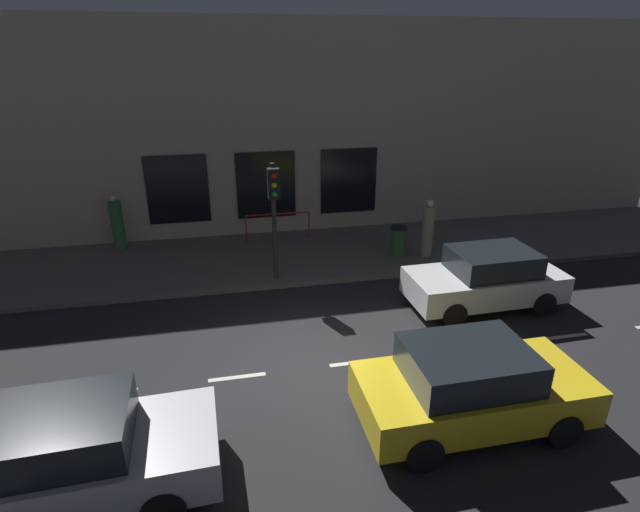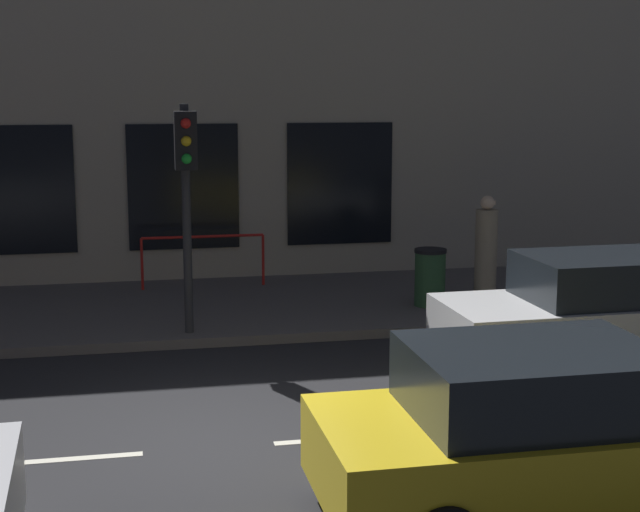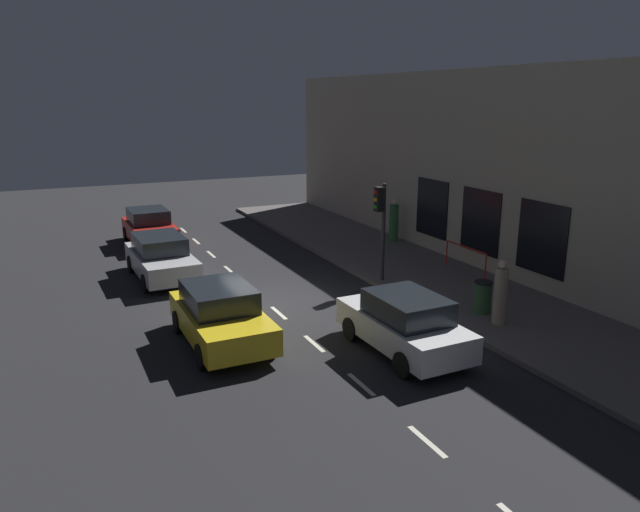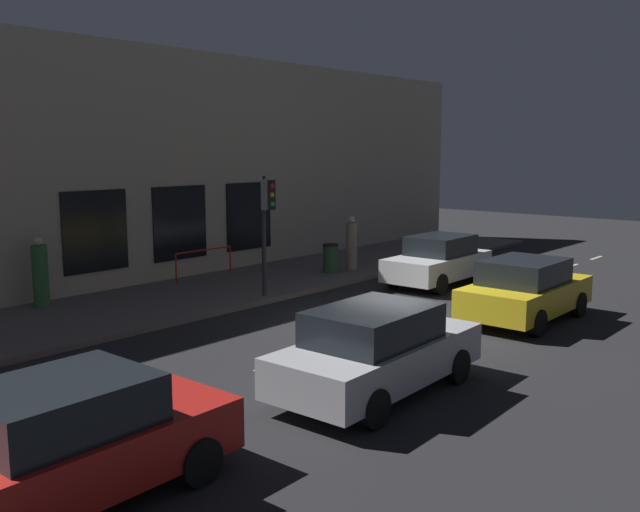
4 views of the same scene
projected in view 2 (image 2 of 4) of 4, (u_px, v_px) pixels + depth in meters
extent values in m
plane|color=#232326|center=(237.00, 447.00, 10.22)|extent=(60.00, 60.00, 0.00)
cube|color=#5B5654|center=(194.00, 309.00, 16.24)|extent=(4.50, 32.00, 0.15)
cube|color=#B2A893|center=(180.00, 91.00, 18.06)|extent=(0.60, 32.00, 7.45)
cube|color=black|center=(340.00, 184.00, 18.65)|extent=(0.04, 2.09, 2.38)
cube|color=black|center=(184.00, 187.00, 18.05)|extent=(0.04, 2.09, 2.38)
cube|color=black|center=(16.00, 190.00, 17.45)|extent=(0.04, 2.09, 2.38)
cube|color=beige|center=(549.00, 423.00, 10.93)|extent=(0.12, 1.20, 0.01)
cube|color=beige|center=(328.00, 440.00, 10.42)|extent=(0.12, 1.20, 0.01)
cube|color=beige|center=(84.00, 458.00, 9.90)|extent=(0.12, 1.20, 0.01)
cylinder|color=#2D2D30|center=(187.00, 220.00, 14.10)|extent=(0.13, 0.13, 3.42)
cube|color=black|center=(186.00, 141.00, 13.70)|extent=(0.26, 0.32, 0.84)
sphere|color=red|center=(186.00, 123.00, 13.53)|extent=(0.15, 0.15, 0.15)
sphere|color=gold|center=(186.00, 141.00, 13.57)|extent=(0.15, 0.15, 0.15)
sphere|color=green|center=(187.00, 159.00, 13.61)|extent=(0.15, 0.15, 0.15)
cube|color=gold|center=(548.00, 450.00, 8.46)|extent=(1.89, 4.14, 0.70)
cube|color=black|center=(534.00, 380.00, 8.32)|extent=(1.66, 2.15, 0.60)
cylinder|color=black|center=(627.00, 437.00, 9.62)|extent=(0.22, 0.64, 0.64)
cylinder|color=black|center=(382.00, 457.00, 9.11)|extent=(0.22, 0.64, 0.64)
cube|color=silver|center=(589.00, 325.00, 12.91)|extent=(1.84, 4.09, 0.70)
cube|color=black|center=(602.00, 277.00, 12.83)|extent=(1.59, 2.14, 0.60)
cylinder|color=black|center=(528.00, 370.00, 11.91)|extent=(0.23, 0.64, 0.64)
cylinder|color=black|center=(479.00, 337.00, 13.48)|extent=(0.23, 0.64, 0.64)
cylinder|color=black|center=(638.00, 327.00, 14.02)|extent=(0.23, 0.64, 0.64)
cylinder|color=gray|center=(486.00, 258.00, 16.05)|extent=(0.45, 0.45, 1.64)
sphere|color=beige|center=(487.00, 203.00, 15.88)|extent=(0.24, 0.24, 0.24)
cube|color=beige|center=(494.00, 203.00, 15.88)|extent=(0.07, 0.06, 0.07)
cylinder|color=#2D5633|center=(430.00, 279.00, 16.10)|extent=(0.52, 0.52, 0.91)
cylinder|color=black|center=(431.00, 251.00, 16.01)|extent=(0.54, 0.54, 0.06)
cylinder|color=red|center=(263.00, 260.00, 17.77)|extent=(0.05, 0.05, 0.95)
cylinder|color=red|center=(142.00, 264.00, 17.33)|extent=(0.05, 0.05, 0.95)
cylinder|color=red|center=(203.00, 237.00, 17.47)|extent=(0.05, 2.23, 0.05)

